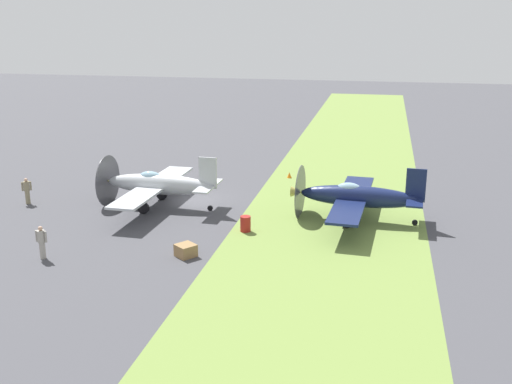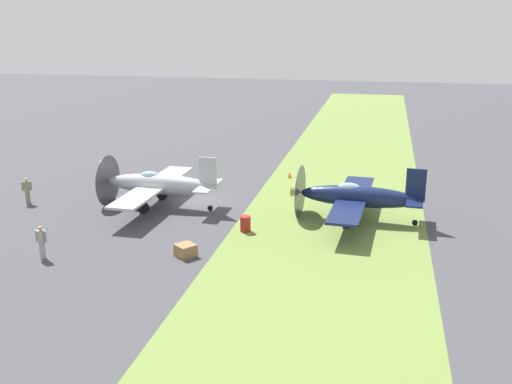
% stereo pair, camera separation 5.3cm
% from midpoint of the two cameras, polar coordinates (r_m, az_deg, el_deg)
% --- Properties ---
extents(ground_plane, '(160.00, 160.00, 0.00)m').
position_cam_midpoint_polar(ground_plane, '(40.39, -6.07, -0.86)').
color(ground_plane, '#424247').
extents(grass_verge, '(120.00, 11.00, 0.01)m').
position_cam_midpoint_polar(grass_verge, '(38.62, 7.37, -1.71)').
color(grass_verge, olive).
rests_on(grass_verge, ground).
extents(airplane_lead, '(10.08, 8.00, 3.60)m').
position_cam_midpoint_polar(airplane_lead, '(39.10, -9.32, 0.73)').
color(airplane_lead, '#B2B7BC').
rests_on(airplane_lead, ground).
extents(airplane_wingman, '(10.02, 7.92, 3.57)m').
position_cam_midpoint_polar(airplane_wingman, '(36.51, 9.41, -0.41)').
color(airplane_wingman, '#141E47').
rests_on(airplane_wingman, ground).
extents(ground_crew_chief, '(0.38, 0.56, 1.73)m').
position_cam_midpoint_polar(ground_crew_chief, '(42.12, -20.82, 0.15)').
color(ground_crew_chief, '#847A5B').
rests_on(ground_crew_chief, ground).
extents(ground_crew_mechanic, '(0.38, 0.63, 1.73)m').
position_cam_midpoint_polar(ground_crew_mechanic, '(32.41, -19.59, -4.42)').
color(ground_crew_mechanic, '#9E998E').
rests_on(ground_crew_mechanic, ground).
extents(fuel_drum, '(0.60, 0.60, 0.90)m').
position_cam_midpoint_polar(fuel_drum, '(34.48, -1.04, -3.02)').
color(fuel_drum, maroon).
rests_on(fuel_drum, ground).
extents(supply_crate, '(1.26, 1.26, 0.64)m').
position_cam_midpoint_polar(supply_crate, '(31.23, -6.68, -5.49)').
color(supply_crate, olive).
rests_on(supply_crate, ground).
extents(runway_marker_cone, '(0.36, 0.36, 0.44)m').
position_cam_midpoint_polar(runway_marker_cone, '(45.97, 3.13, 1.61)').
color(runway_marker_cone, orange).
rests_on(runway_marker_cone, ground).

